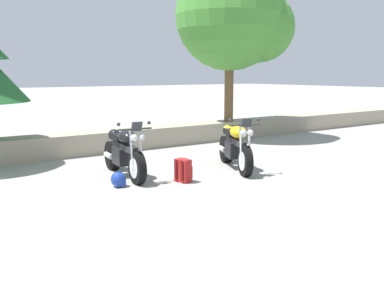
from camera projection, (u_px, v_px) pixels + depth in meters
motorcycle_black_near_left at (124, 153)px, 8.74m from camera, size 0.67×2.06×1.18m
motorcycle_yellow_centre at (235, 147)px, 9.45m from camera, size 1.08×1.94×1.18m
rider_backpack at (183, 169)px, 8.35m from camera, size 0.30×0.33×0.47m
rider_helmet at (119, 180)px, 7.99m from camera, size 0.28×0.28×0.28m
leafy_tree_mid_right at (236, 18)px, 13.37m from camera, size 3.51×3.34×4.91m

